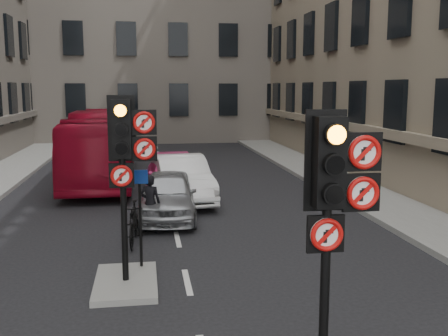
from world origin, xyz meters
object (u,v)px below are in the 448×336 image
object	(u,v)px
car_pink	(174,177)
motorcycle	(134,223)
car_silver	(168,195)
bus_red	(103,145)
motorcyclist	(150,203)
car_white	(182,178)
signal_near	(335,192)
info_sign	(140,205)
signal_far	(127,148)

from	to	relation	value
car_pink	motorcycle	size ratio (longest dim) A/B	2.66
car_silver	motorcycle	bearing A→B (deg)	-106.15
bus_red	car_pink	bearing A→B (deg)	-54.87
bus_red	motorcyclist	xyz separation A→B (m)	(1.84, -8.37, -0.67)
bus_red	car_silver	bearing A→B (deg)	-71.36
car_white	motorcycle	bearing A→B (deg)	-112.88
signal_near	car_silver	world-z (taller)	signal_near
motorcycle	car_pink	bearing A→B (deg)	81.12
car_silver	info_sign	world-z (taller)	info_sign
car_pink	bus_red	distance (m)	4.76
car_white	motorcycle	xyz separation A→B (m)	(-1.54, -4.89, -0.23)
bus_red	car_white	bearing A→B (deg)	-57.52
car_pink	info_sign	distance (m)	7.75
info_sign	bus_red	bearing A→B (deg)	101.63
info_sign	car_silver	bearing A→B (deg)	83.94
signal_near	bus_red	world-z (taller)	signal_near
car_white	car_silver	bearing A→B (deg)	-108.99
car_white	motorcyclist	bearing A→B (deg)	-111.64
signal_near	motorcyclist	world-z (taller)	signal_near
signal_far	motorcycle	distance (m)	3.51
bus_red	motorcyclist	size ratio (longest dim) A/B	6.66
car_pink	car_white	bearing A→B (deg)	-76.66
signal_far	car_silver	size ratio (longest dim) A/B	0.88
car_white	motorcyclist	distance (m)	3.97
motorcyclist	info_sign	size ratio (longest dim) A/B	0.76
car_silver	car_white	size ratio (longest dim) A/B	0.88
signal_far	car_white	distance (m)	8.04
car_silver	car_pink	size ratio (longest dim) A/B	0.86
info_sign	motorcyclist	bearing A→B (deg)	89.27
signal_far	info_sign	distance (m)	1.47
car_pink	signal_far	bearing A→B (deg)	-102.16
bus_red	info_sign	xyz separation A→B (m)	(1.60, -11.46, -0.00)
car_silver	bus_red	world-z (taller)	bus_red
signal_near	bus_red	bearing A→B (deg)	103.83
signal_far	car_pink	world-z (taller)	signal_far
signal_far	info_sign	xyz separation A→B (m)	(0.21, 0.74, -1.26)
car_white	signal_near	bearing A→B (deg)	-90.33
car_white	motorcyclist	world-z (taller)	motorcyclist
signal_near	bus_red	distance (m)	16.72
motorcycle	signal_near	bearing A→B (deg)	-64.76
signal_far	bus_red	size ratio (longest dim) A/B	0.34
car_silver	car_white	bearing A→B (deg)	81.17
car_pink	motorcyclist	size ratio (longest dim) A/B	3.03
car_white	car_pink	xyz separation A→B (m)	(-0.21, 0.73, -0.08)
signal_far	car_white	world-z (taller)	signal_far
car_silver	motorcyclist	bearing A→B (deg)	-105.55
car_white	info_sign	world-z (taller)	info_sign
car_pink	motorcycle	xyz separation A→B (m)	(-1.32, -5.62, -0.15)
car_pink	motorcycle	world-z (taller)	car_pink
car_silver	car_pink	distance (m)	3.09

